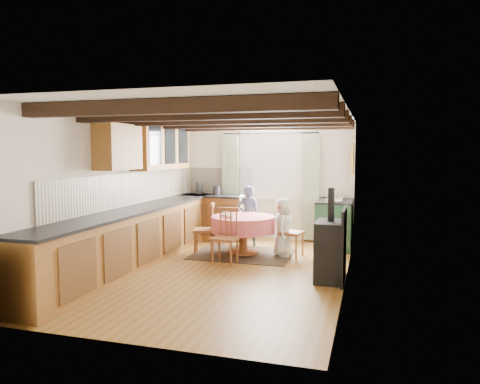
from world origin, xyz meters
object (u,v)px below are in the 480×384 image
(chair_near, at_px, (225,236))
(cup, at_px, (226,212))
(chair_left, at_px, (204,228))
(child_right, at_px, (283,227))
(chair_right, at_px, (292,231))
(child_far, at_px, (249,216))
(dining_table, at_px, (243,235))
(cast_iron_stove, at_px, (330,234))
(aga_range, at_px, (335,224))

(chair_near, xyz_separation_m, cup, (-0.25, 0.81, 0.28))
(chair_left, relative_size, cup, 8.49)
(child_right, bearing_deg, chair_near, 133.75)
(chair_right, relative_size, child_far, 0.78)
(cup, bearing_deg, chair_near, -72.60)
(chair_near, height_order, child_far, child_far)
(child_far, xyz_separation_m, child_right, (0.82, -0.73, -0.07))
(chair_right, xyz_separation_m, cup, (-1.20, -0.02, 0.28))
(chair_left, distance_m, child_far, 1.06)
(chair_left, relative_size, child_far, 0.77)
(dining_table, distance_m, chair_near, 0.77)
(cast_iron_stove, xyz_separation_m, child_right, (-0.92, 1.25, -0.15))
(dining_table, xyz_separation_m, child_far, (-0.11, 0.78, 0.24))
(chair_left, distance_m, cast_iron_stove, 2.60)
(chair_right, relative_size, cast_iron_stove, 0.69)
(chair_near, height_order, cast_iron_stove, cast_iron_stove)
(cup, bearing_deg, child_right, -0.45)
(cast_iron_stove, bearing_deg, child_right, 126.40)
(chair_near, xyz_separation_m, aga_range, (1.61, 1.76, 0.01))
(chair_near, xyz_separation_m, child_right, (0.80, 0.81, 0.05))
(dining_table, bearing_deg, chair_near, -96.85)
(chair_left, bearing_deg, chair_right, 80.71)
(chair_right, relative_size, aga_range, 0.90)
(cast_iron_stove, bearing_deg, chair_right, 121.22)
(child_far, bearing_deg, cup, 54.73)
(chair_left, bearing_deg, aga_range, 100.80)
(aga_range, distance_m, cast_iron_stove, 2.21)
(chair_right, xyz_separation_m, aga_range, (0.66, 0.92, 0.01))
(dining_table, bearing_deg, child_right, 4.07)
(child_far, height_order, child_right, child_far)
(chair_left, distance_m, aga_range, 2.48)
(dining_table, distance_m, child_right, 0.73)
(aga_range, relative_size, child_right, 0.99)
(dining_table, xyz_separation_m, chair_right, (0.86, 0.08, 0.11))
(chair_right, bearing_deg, cast_iron_stove, -136.76)
(child_far, bearing_deg, aga_range, 170.74)
(chair_near, distance_m, child_far, 1.54)
(cast_iron_stove, height_order, cup, cast_iron_stove)
(child_far, bearing_deg, dining_table, 80.97)
(dining_table, height_order, child_right, child_right)
(cast_iron_stove, height_order, child_right, cast_iron_stove)
(dining_table, height_order, cast_iron_stove, cast_iron_stove)
(aga_range, bearing_deg, chair_right, -125.59)
(chair_right, bearing_deg, chair_near, 143.30)
(child_right, distance_m, cup, 1.08)
(child_far, bearing_deg, chair_left, 37.95)
(chair_near, bearing_deg, cast_iron_stove, -11.59)
(chair_near, xyz_separation_m, chair_right, (0.95, 0.83, -0.00))
(aga_range, relative_size, child_far, 0.86)
(chair_left, bearing_deg, cup, 96.21)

